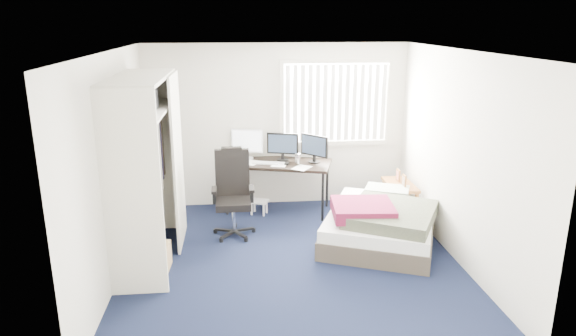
# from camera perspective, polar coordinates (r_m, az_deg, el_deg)

# --- Properties ---
(ground) EXTENTS (4.20, 4.20, 0.00)m
(ground) POSITION_cam_1_polar(r_m,az_deg,el_deg) (6.36, 0.40, -10.24)
(ground) COLOR black
(ground) RESTS_ON ground
(room_shell) EXTENTS (4.20, 4.20, 4.20)m
(room_shell) POSITION_cam_1_polar(r_m,az_deg,el_deg) (5.85, 0.43, 3.13)
(room_shell) COLOR silver
(room_shell) RESTS_ON ground
(window_assembly) EXTENTS (1.72, 0.09, 1.32)m
(window_assembly) POSITION_cam_1_polar(r_m,az_deg,el_deg) (7.95, 5.32, 7.22)
(window_assembly) COLOR white
(window_assembly) RESTS_ON ground
(closet) EXTENTS (0.64, 1.84, 2.22)m
(closet) POSITION_cam_1_polar(r_m,az_deg,el_deg) (6.20, -15.41, 1.80)
(closet) COLOR beige
(closet) RESTS_ON ground
(desk) EXTENTS (1.70, 1.13, 1.23)m
(desk) POSITION_cam_1_polar(r_m,az_deg,el_deg) (7.71, -1.08, 0.89)
(desk) COLOR black
(desk) RESTS_ON ground
(office_chair) EXTENTS (0.57, 0.56, 1.18)m
(office_chair) POSITION_cam_1_polar(r_m,az_deg,el_deg) (7.00, -6.10, -3.74)
(office_chair) COLOR black
(office_chair) RESTS_ON ground
(footstool) EXTENTS (0.32, 0.29, 0.22)m
(footstool) POSITION_cam_1_polar(r_m,az_deg,el_deg) (7.74, -3.24, -3.96)
(footstool) COLOR white
(footstool) RESTS_ON ground
(nightstand) EXTENTS (0.37, 0.74, 0.69)m
(nightstand) POSITION_cam_1_polar(r_m,az_deg,el_deg) (7.74, 12.33, -2.14)
(nightstand) COLOR brown
(nightstand) RESTS_ON ground
(bed) EXTENTS (1.95, 2.19, 0.60)m
(bed) POSITION_cam_1_polar(r_m,az_deg,el_deg) (6.90, 10.33, -5.92)
(bed) COLOR #3E352D
(bed) RESTS_ON ground
(pine_box) EXTENTS (0.41, 0.32, 0.30)m
(pine_box) POSITION_cam_1_polar(r_m,az_deg,el_deg) (6.32, -14.82, -9.49)
(pine_box) COLOR #A88154
(pine_box) RESTS_ON ground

